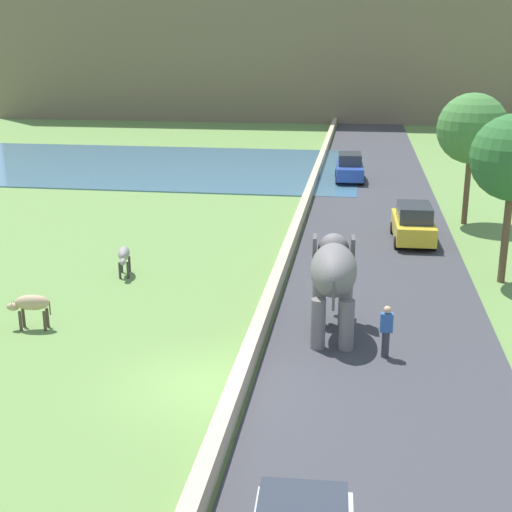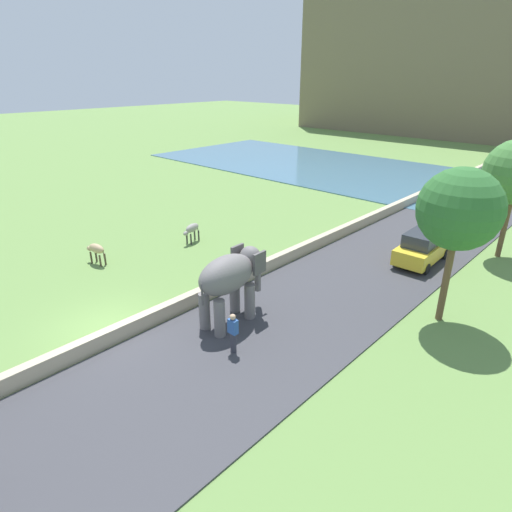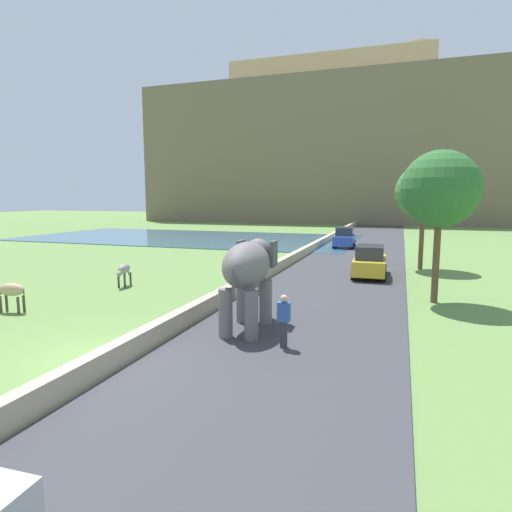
{
  "view_description": "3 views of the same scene",
  "coord_description": "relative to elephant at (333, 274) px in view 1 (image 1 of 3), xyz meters",
  "views": [
    {
      "loc": [
        4.06,
        -16.6,
        8.85
      ],
      "look_at": [
        0.73,
        5.86,
        1.85
      ],
      "focal_mm": 49.36,
      "sensor_mm": 36.0,
      "label": 1
    },
    {
      "loc": [
        14.56,
        -6.65,
        9.46
      ],
      "look_at": [
        1.78,
        7.02,
        1.46
      ],
      "focal_mm": 30.08,
      "sensor_mm": 36.0,
      "label": 2
    },
    {
      "loc": [
        8.13,
        -9.35,
        4.41
      ],
      "look_at": [
        2.28,
        7.93,
        1.92
      ],
      "focal_mm": 30.08,
      "sensor_mm": 36.0,
      "label": 3
    }
  ],
  "objects": [
    {
      "name": "ground_plane",
      "position": [
        -3.41,
        -3.8,
        -2.04
      ],
      "size": [
        220.0,
        220.0,
        0.0
      ],
      "primitive_type": "plane",
      "color": "#608442"
    },
    {
      "name": "person_beside_elephant",
      "position": [
        1.61,
        -1.46,
        -1.16
      ],
      "size": [
        0.36,
        0.22,
        1.63
      ],
      "color": "#33333D",
      "rests_on": "ground"
    },
    {
      "name": "barrier_wall",
      "position": [
        -2.21,
        14.2,
        -1.71
      ],
      "size": [
        0.4,
        110.0,
        0.64
      ],
      "primitive_type": "cube",
      "color": "tan",
      "rests_on": "ground"
    },
    {
      "name": "lake",
      "position": [
        -17.41,
        29.06,
        -2.0
      ],
      "size": [
        36.0,
        18.0,
        0.08
      ],
      "primitive_type": "cube",
      "color": "#426B84",
      "rests_on": "ground"
    },
    {
      "name": "road_surface",
      "position": [
        1.59,
        16.2,
        -2.01
      ],
      "size": [
        7.0,
        120.0,
        0.06
      ],
      "primitive_type": "cube",
      "color": "#38383D",
      "rests_on": "ground"
    },
    {
      "name": "elephant",
      "position": [
        0.0,
        0.0,
        0.0
      ],
      "size": [
        1.53,
        3.5,
        2.99
      ],
      "color": "slate",
      "rests_on": "ground"
    },
    {
      "name": "hill_distant",
      "position": [
        -9.41,
        71.74,
        10.23
      ],
      "size": [
        64.0,
        28.0,
        24.52
      ],
      "primitive_type": "cube",
      "color": "#75664C",
      "rests_on": "ground"
    },
    {
      "name": "car_blue",
      "position": [
        0.01,
        25.27,
        -1.14
      ],
      "size": [
        1.95,
        4.08,
        1.8
      ],
      "color": "#2D4CA8",
      "rests_on": "ground"
    },
    {
      "name": "car_yellow",
      "position": [
        3.16,
        11.1,
        -1.14
      ],
      "size": [
        1.89,
        4.05,
        1.8
      ],
      "color": "gold",
      "rests_on": "ground"
    },
    {
      "name": "tree_near",
      "position": [
        5.95,
        14.97,
        2.69
      ],
      "size": [
        3.39,
        3.39,
        6.44
      ],
      "color": "brown",
      "rests_on": "ground"
    },
    {
      "name": "cow_tan",
      "position": [
        -9.46,
        -0.87,
        -1.2
      ],
      "size": [
        1.42,
        0.59,
        1.15
      ],
      "color": "tan",
      "rests_on": "ground"
    },
    {
      "name": "cow_grey",
      "position": [
        -8.26,
        4.65,
        -1.2
      ],
      "size": [
        0.69,
        1.42,
        1.15
      ],
      "color": "gray",
      "rests_on": "ground"
    }
  ]
}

